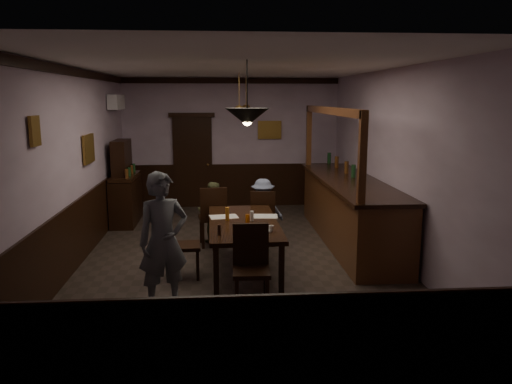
{
  "coord_description": "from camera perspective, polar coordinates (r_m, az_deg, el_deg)",
  "views": [
    {
      "loc": [
        -0.3,
        -7.69,
        2.53
      ],
      "look_at": [
        0.25,
        -0.38,
        1.15
      ],
      "focal_mm": 35.0,
      "sensor_mm": 36.0,
      "label": 1
    }
  ],
  "objects": [
    {
      "name": "room",
      "position": [
        7.76,
        -2.07,
        3.03
      ],
      "size": [
        5.01,
        8.01,
        3.01
      ],
      "color": "#2D2621",
      "rests_on": "ground"
    },
    {
      "name": "dining_table",
      "position": [
        7.35,
        -1.44,
        -3.88
      ],
      "size": [
        1.04,
        2.22,
        0.75
      ],
      "rotation": [
        0.0,
        0.0,
        0.02
      ],
      "color": "black",
      "rests_on": "ground"
    },
    {
      "name": "chair_far_left",
      "position": [
        8.59,
        -4.94,
        -2.52
      ],
      "size": [
        0.51,
        0.51,
        1.05
      ],
      "rotation": [
        0.0,
        0.0,
        3.27
      ],
      "color": "black",
      "rests_on": "ground"
    },
    {
      "name": "chair_far_right",
      "position": [
        8.65,
        0.87,
        -2.67
      ],
      "size": [
        0.49,
        0.49,
        0.98
      ],
      "rotation": [
        0.0,
        0.0,
        2.96
      ],
      "color": "black",
      "rests_on": "ground"
    },
    {
      "name": "chair_near",
      "position": [
        6.13,
        -0.56,
        -8.09
      ],
      "size": [
        0.46,
        0.46,
        1.02
      ],
      "rotation": [
        0.0,
        0.0,
        -0.03
      ],
      "color": "black",
      "rests_on": "ground"
    },
    {
      "name": "chair_side",
      "position": [
        7.19,
        -8.78,
        -5.53
      ],
      "size": [
        0.45,
        0.45,
        0.99
      ],
      "rotation": [
        0.0,
        0.0,
        1.63
      ],
      "color": "black",
      "rests_on": "ground"
    },
    {
      "name": "person_standing",
      "position": [
        6.11,
        -10.55,
        -5.56
      ],
      "size": [
        0.72,
        0.61,
        1.68
      ],
      "primitive_type": "imported",
      "rotation": [
        0.0,
        0.0,
        0.39
      ],
      "color": "slate",
      "rests_on": "ground"
    },
    {
      "name": "person_seated_left",
      "position": [
        8.87,
        -5.02,
        -2.31
      ],
      "size": [
        0.56,
        0.45,
        1.09
      ],
      "primitive_type": "imported",
      "rotation": [
        0.0,
        0.0,
        3.06
      ],
      "color": "#4B4F2F",
      "rests_on": "ground"
    },
    {
      "name": "person_seated_right",
      "position": [
        8.92,
        0.78,
        -2.07
      ],
      "size": [
        0.73,
        0.43,
        1.13
      ],
      "primitive_type": "imported",
      "rotation": [
        0.0,
        0.0,
        3.13
      ],
      "color": "slate",
      "rests_on": "ground"
    },
    {
      "name": "newspaper_left",
      "position": [
        7.61,
        -3.7,
        -2.85
      ],
      "size": [
        0.46,
        0.36,
        0.01
      ],
      "primitive_type": "cube",
      "rotation": [
        0.0,
        0.0,
        0.16
      ],
      "color": "silver",
      "rests_on": "dining_table"
    },
    {
      "name": "newspaper_right",
      "position": [
        7.63,
        0.87,
        -2.79
      ],
      "size": [
        0.44,
        0.34,
        0.01
      ],
      "primitive_type": "cube",
      "rotation": [
        0.0,
        0.0,
        -0.09
      ],
      "color": "silver",
      "rests_on": "dining_table"
    },
    {
      "name": "napkin",
      "position": [
        7.04,
        -2.01,
        -3.96
      ],
      "size": [
        0.15,
        0.15,
        0.0
      ],
      "primitive_type": "cube",
      "rotation": [
        0.0,
        0.0,
        0.02
      ],
      "color": "#F5C85A",
      "rests_on": "dining_table"
    },
    {
      "name": "saucer",
      "position": [
        6.8,
        1.2,
        -4.47
      ],
      "size": [
        0.15,
        0.15,
        0.01
      ],
      "primitive_type": "cylinder",
      "color": "white",
      "rests_on": "dining_table"
    },
    {
      "name": "coffee_cup",
      "position": [
        6.77,
        1.73,
        -4.14
      ],
      "size": [
        0.08,
        0.08,
        0.07
      ],
      "primitive_type": "imported",
      "rotation": [
        0.0,
        0.0,
        0.02
      ],
      "color": "white",
      "rests_on": "saucer"
    },
    {
      "name": "pastry_plate",
      "position": [
        6.78,
        -1.66,
        -4.49
      ],
      "size": [
        0.22,
        0.22,
        0.01
      ],
      "primitive_type": "cylinder",
      "color": "white",
      "rests_on": "dining_table"
    },
    {
      "name": "pastry_ring_a",
      "position": [
        6.77,
        -1.73,
        -4.27
      ],
      "size": [
        0.13,
        0.13,
        0.04
      ],
      "primitive_type": "torus",
      "color": "#C68C47",
      "rests_on": "pastry_plate"
    },
    {
      "name": "pastry_ring_b",
      "position": [
        6.83,
        -1.33,
        -4.14
      ],
      "size": [
        0.13,
        0.13,
        0.04
      ],
      "primitive_type": "torus",
      "color": "#C68C47",
      "rests_on": "pastry_plate"
    },
    {
      "name": "soda_can",
      "position": [
        7.27,
        -0.97,
        -3.03
      ],
      "size": [
        0.07,
        0.07,
        0.12
      ],
      "primitive_type": "cylinder",
      "color": "orange",
      "rests_on": "dining_table"
    },
    {
      "name": "beer_glass",
      "position": [
        7.37,
        -3.3,
        -2.52
      ],
      "size": [
        0.06,
        0.06,
        0.2
      ],
      "primitive_type": "cylinder",
      "color": "#BF721E",
      "rests_on": "dining_table"
    },
    {
      "name": "water_glass",
      "position": [
        7.34,
        -0.48,
        -2.76
      ],
      "size": [
        0.06,
        0.06,
        0.15
      ],
      "primitive_type": "cylinder",
      "color": "silver",
      "rests_on": "dining_table"
    },
    {
      "name": "pepper_mill",
      "position": [
        6.62,
        -4.22,
        -4.33
      ],
      "size": [
        0.04,
        0.04,
        0.14
      ],
      "primitive_type": "cylinder",
      "color": "black",
      "rests_on": "dining_table"
    },
    {
      "name": "sideboard",
      "position": [
        10.51,
        -14.74,
        0.2
      ],
      "size": [
        0.46,
        1.29,
        1.71
      ],
      "color": "black",
      "rests_on": "ground"
    },
    {
      "name": "bar_counter",
      "position": [
        8.97,
        10.6,
        -1.93
      ],
      "size": [
        0.99,
        4.25,
        2.38
      ],
      "color": "#451F12",
      "rests_on": "ground"
    },
    {
      "name": "door_back",
      "position": [
        11.75,
        -7.24,
        3.36
      ],
      "size": [
        0.9,
        0.06,
        2.1
      ],
      "primitive_type": "cube",
      "color": "black",
      "rests_on": "ground"
    },
    {
      "name": "ac_unit",
      "position": [
        10.79,
        -15.68,
        9.86
      ],
      "size": [
        0.2,
        0.85,
        0.3
      ],
      "color": "white",
      "rests_on": "ground"
    },
    {
      "name": "picture_left_small",
      "position": [
        6.47,
        -23.97,
        6.38
      ],
      "size": [
        0.04,
        0.28,
        0.36
      ],
      "color": "olive",
      "rests_on": "ground"
    },
    {
      "name": "picture_left_large",
      "position": [
        8.8,
        -18.58,
        4.7
      ],
      "size": [
        0.04,
        0.62,
        0.48
      ],
      "color": "olive",
      "rests_on": "ground"
    },
    {
      "name": "picture_back",
      "position": [
        11.73,
        1.56,
        7.11
      ],
      "size": [
        0.55,
        0.04,
        0.42
      ],
      "color": "olive",
      "rests_on": "ground"
    },
    {
      "name": "pendant_iron",
      "position": [
        6.32,
        -1.01,
        8.57
      ],
      "size": [
        0.56,
        0.56,
        0.81
      ],
      "color": "black",
      "rests_on": "ground"
    },
    {
      "name": "pendant_brass_mid",
      "position": [
        9.49,
        -1.93,
        9.27
      ],
      "size": [
        0.2,
        0.2,
        0.81
      ],
      "color": "#BF8C3F",
      "rests_on": "ground"
    },
    {
      "name": "pendant_brass_far",
      "position": [
        10.74,
        -1.14,
        9.44
      ],
      "size": [
        0.2,
        0.2,
        0.81
      ],
      "color": "#BF8C3F",
      "rests_on": "ground"
    }
  ]
}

